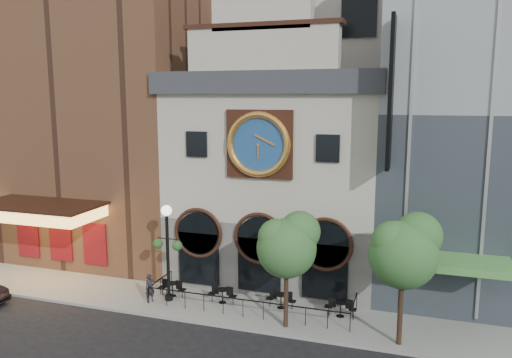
{
  "coord_description": "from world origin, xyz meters",
  "views": [
    {
      "loc": [
        7.83,
        -20.92,
        11.0
      ],
      "look_at": [
        -0.86,
        6.0,
        6.33
      ],
      "focal_mm": 35.0,
      "sensor_mm": 36.0,
      "label": 1
    }
  ],
  "objects_px": {
    "bistro_3": "(341,308)",
    "lamppost": "(167,242)",
    "bistro_0": "(172,288)",
    "pedestrian": "(150,288)",
    "bistro_1": "(222,295)",
    "tree_left": "(288,243)",
    "bistro_2": "(281,300)",
    "tree_right": "(405,249)"
  },
  "relations": [
    {
      "from": "bistro_3",
      "to": "lamppost",
      "type": "height_order",
      "value": "lamppost"
    },
    {
      "from": "bistro_0",
      "to": "pedestrian",
      "type": "distance_m",
      "value": 1.34
    },
    {
      "from": "bistro_0",
      "to": "bistro_3",
      "type": "bearing_deg",
      "value": 1.58
    },
    {
      "from": "bistro_1",
      "to": "bistro_3",
      "type": "relative_size",
      "value": 1.0
    },
    {
      "from": "bistro_0",
      "to": "tree_left",
      "type": "height_order",
      "value": "tree_left"
    },
    {
      "from": "pedestrian",
      "to": "tree_left",
      "type": "height_order",
      "value": "tree_left"
    },
    {
      "from": "bistro_2",
      "to": "lamppost",
      "type": "distance_m",
      "value": 6.7
    },
    {
      "from": "bistro_2",
      "to": "bistro_3",
      "type": "bearing_deg",
      "value": -1.24
    },
    {
      "from": "bistro_3",
      "to": "pedestrian",
      "type": "relative_size",
      "value": 1.03
    },
    {
      "from": "bistro_1",
      "to": "tree_right",
      "type": "bearing_deg",
      "value": -10.62
    },
    {
      "from": "pedestrian",
      "to": "bistro_0",
      "type": "bearing_deg",
      "value": -2.47
    },
    {
      "from": "pedestrian",
      "to": "bistro_1",
      "type": "bearing_deg",
      "value": -40.68
    },
    {
      "from": "bistro_2",
      "to": "pedestrian",
      "type": "distance_m",
      "value": 7.01
    },
    {
      "from": "bistro_2",
      "to": "bistro_3",
      "type": "height_order",
      "value": "same"
    },
    {
      "from": "bistro_2",
      "to": "tree_left",
      "type": "distance_m",
      "value": 4.22
    },
    {
      "from": "bistro_1",
      "to": "bistro_3",
      "type": "xyz_separation_m",
      "value": [
        6.23,
        0.25,
        0.0
      ]
    },
    {
      "from": "bistro_0",
      "to": "tree_left",
      "type": "xyz_separation_m",
      "value": [
        6.93,
        -1.62,
        3.66
      ]
    },
    {
      "from": "bistro_1",
      "to": "pedestrian",
      "type": "relative_size",
      "value": 1.03
    },
    {
      "from": "bistro_3",
      "to": "pedestrian",
      "type": "xyz_separation_m",
      "value": [
        -9.96,
        -1.31,
        0.3
      ]
    },
    {
      "from": "bistro_3",
      "to": "tree_left",
      "type": "height_order",
      "value": "tree_left"
    },
    {
      "from": "bistro_3",
      "to": "pedestrian",
      "type": "bearing_deg",
      "value": -172.51
    },
    {
      "from": "bistro_0",
      "to": "tree_left",
      "type": "distance_m",
      "value": 8.0
    },
    {
      "from": "bistro_1",
      "to": "bistro_2",
      "type": "relative_size",
      "value": 1.0
    },
    {
      "from": "bistro_3",
      "to": "tree_left",
      "type": "relative_size",
      "value": 0.28
    },
    {
      "from": "bistro_1",
      "to": "tree_left",
      "type": "xyz_separation_m",
      "value": [
        3.96,
        -1.62,
        3.66
      ]
    },
    {
      "from": "bistro_1",
      "to": "bistro_2",
      "type": "height_order",
      "value": "same"
    },
    {
      "from": "tree_right",
      "to": "lamppost",
      "type": "bearing_deg",
      "value": 174.43
    },
    {
      "from": "bistro_1",
      "to": "pedestrian",
      "type": "distance_m",
      "value": 3.89
    },
    {
      "from": "bistro_2",
      "to": "tree_right",
      "type": "distance_m",
      "value": 7.47
    },
    {
      "from": "bistro_0",
      "to": "lamppost",
      "type": "xyz_separation_m",
      "value": [
        0.07,
        -0.54,
        2.78
      ]
    },
    {
      "from": "bistro_3",
      "to": "pedestrian",
      "type": "distance_m",
      "value": 10.05
    },
    {
      "from": "tree_left",
      "to": "tree_right",
      "type": "bearing_deg",
      "value": -1.08
    },
    {
      "from": "lamppost",
      "to": "tree_right",
      "type": "height_order",
      "value": "tree_right"
    },
    {
      "from": "pedestrian",
      "to": "tree_right",
      "type": "distance_m",
      "value": 13.42
    },
    {
      "from": "bistro_2",
      "to": "bistro_0",
      "type": "bearing_deg",
      "value": -176.99
    },
    {
      "from": "bistro_1",
      "to": "lamppost",
      "type": "distance_m",
      "value": 4.05
    },
    {
      "from": "bistro_2",
      "to": "bistro_3",
      "type": "distance_m",
      "value": 3.09
    },
    {
      "from": "tree_right",
      "to": "bistro_1",
      "type": "bearing_deg",
      "value": 169.38
    },
    {
      "from": "lamppost",
      "to": "bistro_2",
      "type": "bearing_deg",
      "value": 7.91
    },
    {
      "from": "bistro_0",
      "to": "tree_left",
      "type": "relative_size",
      "value": 0.28
    },
    {
      "from": "bistro_2",
      "to": "tree_left",
      "type": "xyz_separation_m",
      "value": [
        0.82,
        -1.94,
        3.66
      ]
    },
    {
      "from": "bistro_2",
      "to": "bistro_1",
      "type": "bearing_deg",
      "value": -174.24
    }
  ]
}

